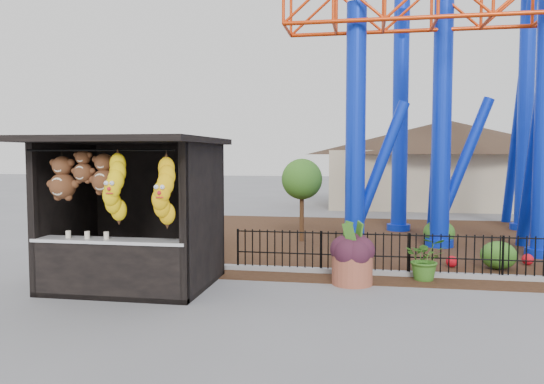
% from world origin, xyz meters
% --- Properties ---
extents(ground, '(120.00, 120.00, 0.00)m').
position_xyz_m(ground, '(0.00, 0.00, 0.00)').
color(ground, slate).
rests_on(ground, ground).
extents(mulch_bed, '(18.00, 12.00, 0.02)m').
position_xyz_m(mulch_bed, '(4.00, 8.00, 0.01)').
color(mulch_bed, '#331E11').
rests_on(mulch_bed, ground).
extents(curb, '(18.00, 0.18, 0.12)m').
position_xyz_m(curb, '(4.00, 3.00, 0.06)').
color(curb, gray).
rests_on(curb, ground).
extents(prize_booth, '(3.50, 3.40, 3.12)m').
position_xyz_m(prize_booth, '(-2.99, 0.90, 1.53)').
color(prize_booth, black).
rests_on(prize_booth, ground).
extents(picket_fence, '(12.20, 0.06, 1.00)m').
position_xyz_m(picket_fence, '(4.90, 3.00, 0.50)').
color(picket_fence, black).
rests_on(picket_fence, ground).
extents(roller_coaster, '(11.00, 6.37, 10.82)m').
position_xyz_m(roller_coaster, '(5.12, 8.23, 6.44)').
color(roller_coaster, '#0B2BCB').
rests_on(roller_coaster, ground).
extents(terracotta_planter, '(1.01, 1.01, 0.62)m').
position_xyz_m(terracotta_planter, '(1.54, 2.06, 0.31)').
color(terracotta_planter, '#9B4E38').
rests_on(terracotta_planter, ground).
extents(planter_foliage, '(0.70, 0.70, 0.64)m').
position_xyz_m(planter_foliage, '(1.54, 2.06, 0.94)').
color(planter_foliage, '#321421').
rests_on(planter_foliage, terracotta_planter).
extents(potted_plant, '(0.91, 0.79, 0.98)m').
position_xyz_m(potted_plant, '(3.13, 2.70, 0.49)').
color(potted_plant, '#245619').
rests_on(potted_plant, ground).
extents(landscaping, '(7.63, 4.26, 0.76)m').
position_xyz_m(landscaping, '(4.54, 5.65, 0.34)').
color(landscaping, '#30601C').
rests_on(landscaping, mulch_bed).
extents(pavilion, '(15.00, 15.00, 4.80)m').
position_xyz_m(pavilion, '(6.00, 20.00, 3.07)').
color(pavilion, '#BFAD8C').
rests_on(pavilion, ground).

